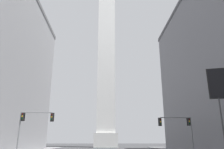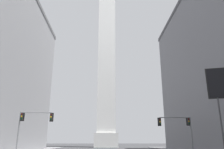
# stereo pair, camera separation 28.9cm
# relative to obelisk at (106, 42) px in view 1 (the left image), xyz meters

# --- Properties ---
(obelisk) EXTENTS (7.85, 7.85, 79.14)m
(obelisk) POSITION_rel_obelisk_xyz_m (0.00, 0.00, 0.00)
(obelisk) COLOR silver
(obelisk) RESTS_ON ground_plane
(traffic_light_mid_left) EXTENTS (5.17, 0.51, 6.21)m
(traffic_light_mid_left) POSITION_rel_obelisk_xyz_m (-11.67, -42.83, -33.67)
(traffic_light_mid_left) COLOR slate
(traffic_light_mid_left) RESTS_ON ground_plane
(traffic_light_mid_right) EXTENTS (5.46, 0.52, 5.70)m
(traffic_light_mid_right) POSITION_rel_obelisk_xyz_m (11.47, -41.22, -34.05)
(traffic_light_mid_right) COLOR slate
(traffic_light_mid_right) RESTS_ON ground_plane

